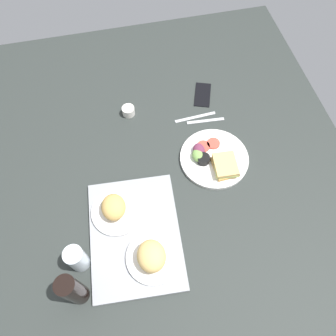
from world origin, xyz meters
TOP-DOWN VIEW (x-y plane):
  - ground_plane at (0.00, 0.00)cm, footprint 190.00×150.00cm
  - serving_tray at (-21.12, 20.72)cm, footprint 47.22×36.10cm
  - bread_plate_near at (-31.48, 16.13)cm, footprint 19.55×19.55cm
  - bread_plate_far at (-11.03, 26.16)cm, footprint 19.63×19.63cm
  - plate_with_salad at (3.33, -16.91)cm, footprint 28.70×28.70cm
  - drinking_glass at (-26.80, 41.45)cm, footprint 6.69×6.69cm
  - soda_bottle at (-37.64, 42.60)cm, footprint 6.40×6.40cm
  - espresso_cup at (35.70, 13.78)cm, footprint 5.60×5.60cm
  - fork at (23.99, -19.32)cm, footprint 2.73×17.06cm
  - knife at (26.99, -15.32)cm, footprint 2.41×19.05cm
  - cell_phone at (38.95, -22.11)cm, footprint 15.98×11.59cm

SIDE VIEW (x-z plane):
  - ground_plane at x=0.00cm, z-range -3.00..0.00cm
  - fork at x=23.99cm, z-range 0.00..0.50cm
  - knife at x=26.99cm, z-range 0.00..0.50cm
  - cell_phone at x=38.95cm, z-range 0.00..0.80cm
  - serving_tray at x=-21.12cm, z-range 0.00..1.60cm
  - plate_with_salad at x=3.33cm, z-range -1.00..4.40cm
  - espresso_cup at x=35.70cm, z-range 0.00..4.00cm
  - bread_plate_far at x=-11.03cm, z-range 0.40..8.92cm
  - bread_plate_near at x=-31.48cm, z-range 0.58..9.83cm
  - drinking_glass at x=-26.80cm, z-range 0.00..12.58cm
  - soda_bottle at x=-37.64cm, z-range 0.00..20.96cm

